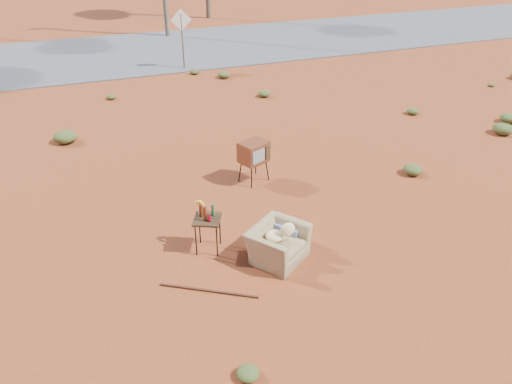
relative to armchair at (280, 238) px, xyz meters
name	(u,v)px	position (x,y,z in m)	size (l,w,h in m)	color
ground	(259,261)	(-0.39, -0.02, -0.40)	(140.00, 140.00, 0.00)	brown
highway	(133,53)	(-0.39, 14.98, -0.38)	(140.00, 7.00, 0.04)	#565659
armchair	(280,238)	(0.00, 0.00, 0.00)	(1.24, 1.25, 0.85)	#90784E
tv_unit	(254,153)	(0.54, 2.77, 0.32)	(0.73, 0.67, 0.96)	black
side_table	(206,216)	(-1.15, 0.66, 0.30)	(0.62, 0.62, 0.95)	#3C2816
rusty_bar	(209,291)	(-1.45, -0.49, -0.37)	(0.04, 0.04, 1.66)	#502415
road_sign	(182,28)	(1.11, 11.98, 1.11)	(0.78, 0.06, 2.19)	brown
scrub_patch	(163,158)	(-1.21, 4.39, -0.26)	(17.49, 8.07, 0.33)	#455425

